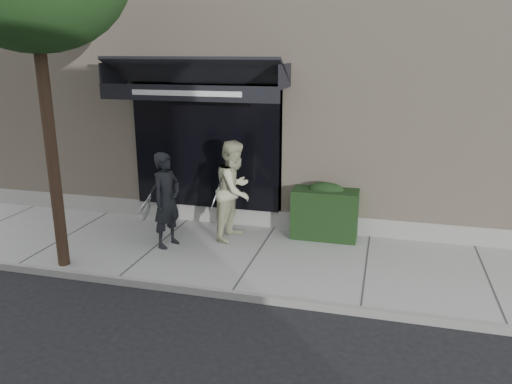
# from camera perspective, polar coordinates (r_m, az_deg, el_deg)

# --- Properties ---
(ground) EXTENTS (80.00, 80.00, 0.00)m
(ground) POSITION_cam_1_polar(r_m,az_deg,el_deg) (9.41, 0.07, -7.81)
(ground) COLOR black
(ground) RESTS_ON ground
(sidewalk) EXTENTS (20.00, 3.00, 0.12)m
(sidewalk) POSITION_cam_1_polar(r_m,az_deg,el_deg) (9.39, 0.07, -7.47)
(sidewalk) COLOR #A1A19B
(sidewalk) RESTS_ON ground
(curb) EXTENTS (20.00, 0.10, 0.14)m
(curb) POSITION_cam_1_polar(r_m,az_deg,el_deg) (8.04, -2.80, -11.64)
(curb) COLOR gray
(curb) RESTS_ON ground
(building_facade) EXTENTS (14.30, 8.04, 5.64)m
(building_facade) POSITION_cam_1_polar(r_m,az_deg,el_deg) (13.51, 5.50, 11.40)
(building_facade) COLOR #B9A68D
(building_facade) RESTS_ON ground
(hedge) EXTENTS (1.30, 0.70, 1.14)m
(hedge) POSITION_cam_1_polar(r_m,az_deg,el_deg) (10.14, 7.91, -2.21)
(hedge) COLOR black
(hedge) RESTS_ON sidewalk
(pedestrian_front) EXTENTS (0.75, 0.89, 1.84)m
(pedestrian_front) POSITION_cam_1_polar(r_m,az_deg,el_deg) (9.62, -10.19, -0.93)
(pedestrian_front) COLOR black
(pedestrian_front) RESTS_ON sidewalk
(pedestrian_back) EXTENTS (0.91, 1.09, 1.99)m
(pedestrian_back) POSITION_cam_1_polar(r_m,az_deg,el_deg) (9.89, -2.46, 0.23)
(pedestrian_back) COLOR #BABA95
(pedestrian_back) RESTS_ON sidewalk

